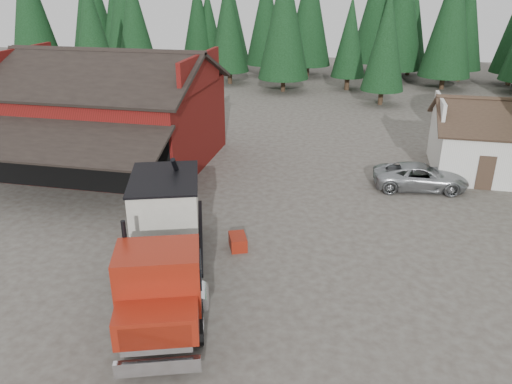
# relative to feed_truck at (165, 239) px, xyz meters

# --- Properties ---
(ground) EXTENTS (120.00, 120.00, 0.00)m
(ground) POSITION_rel_feed_truck_xyz_m (2.26, 2.97, -2.11)
(ground) COLOR #463F37
(ground) RESTS_ON ground
(red_barn) EXTENTS (12.80, 13.63, 7.18)m
(red_barn) POSITION_rel_feed_truck_xyz_m (-8.74, 12.87, 0.58)
(red_barn) COLOR maroon
(red_barn) RESTS_ON ground
(farmhouse) EXTENTS (8.60, 6.42, 4.65)m
(farmhouse) POSITION_rel_feed_truck_xyz_m (15.26, 15.96, -0.44)
(farmhouse) COLOR silver
(farmhouse) RESTS_ON ground
(conifer_backdrop) EXTENTS (76.00, 16.00, 16.00)m
(conifer_backdrop) POSITION_rel_feed_truck_xyz_m (2.26, 44.97, -2.11)
(conifer_backdrop) COLOR black
(conifer_backdrop) RESTS_ON ground
(near_pine_a) EXTENTS (4.40, 4.40, 11.40)m
(near_pine_a) POSITION_rel_feed_truck_xyz_m (-19.74, 30.97, 4.28)
(near_pine_a) COLOR #382619
(near_pine_a) RESTS_ON ground
(near_pine_b) EXTENTS (3.96, 3.96, 10.40)m
(near_pine_b) POSITION_rel_feed_truck_xyz_m (8.26, 32.97, 3.78)
(near_pine_b) COLOR #382619
(near_pine_b) RESTS_ON ground
(near_pine_d) EXTENTS (5.28, 5.28, 13.40)m
(near_pine_d) POSITION_rel_feed_truck_xyz_m (-1.74, 36.97, 5.29)
(near_pine_d) COLOR #382619
(near_pine_d) RESTS_ON ground
(feed_truck) EXTENTS (5.71, 10.31, 4.51)m
(feed_truck) POSITION_rel_feed_truck_xyz_m (0.00, 0.00, 0.00)
(feed_truck) COLOR black
(feed_truck) RESTS_ON ground
(silver_car) EXTENTS (5.43, 2.99, 1.44)m
(silver_car) POSITION_rel_feed_truck_xyz_m (10.26, 12.36, -1.39)
(silver_car) COLOR #A0A3A7
(silver_car) RESTS_ON ground
(equip_box) EXTENTS (1.07, 1.29, 0.60)m
(equip_box) POSITION_rel_feed_truck_xyz_m (1.88, 3.55, -1.81)
(equip_box) COLOR maroon
(equip_box) RESTS_ON ground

